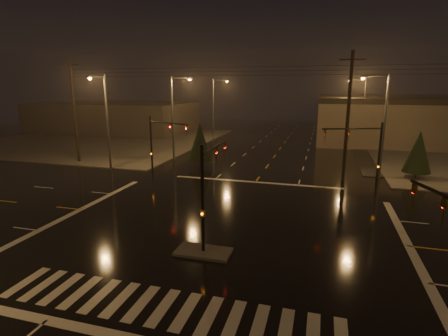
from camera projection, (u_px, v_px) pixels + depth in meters
The scene contains 18 objects.
ground at pixel (224, 226), 22.81m from camera, with size 140.00×140.00×0.00m, color black.
sidewalk_nw at pixel (102, 140), 58.90m from camera, with size 36.00×36.00×0.12m, color #46433F.
median_island at pixel (203, 252), 19.05m from camera, with size 3.00×1.60×0.15m, color #46433F.
crosswalk at pixel (163, 307), 14.39m from camera, with size 15.00×2.60×0.01m, color beige.
stop_bar_far at pixel (255, 182), 33.10m from camera, with size 16.00×0.50×0.01m, color beige.
commercial_block at pixel (115, 117), 70.84m from camera, with size 30.00×18.00×5.60m, color #453F3D.
signal_mast_median at pixel (208, 182), 19.08m from camera, with size 0.25×4.59×6.00m.
signal_mast_ne at pixel (367, 149), 28.89m from camera, with size 4.84×1.86×6.00m.
signal_mast_nw at pixel (159, 140), 33.97m from camera, with size 4.84×1.86×6.00m.
streetlight_1 at pixel (175, 113), 41.32m from camera, with size 2.77×0.32×10.00m.
streetlight_2 at pixel (215, 106), 56.29m from camera, with size 2.77×0.32×10.00m.
streetlight_3 at pixel (381, 119), 33.46m from camera, with size 2.77×0.32×10.00m.
streetlight_4 at pixel (362, 107), 52.18m from camera, with size 2.77×0.32×10.00m.
streetlight_5 at pixel (105, 117), 36.23m from camera, with size 0.32×2.77×10.00m.
utility_pole_0 at pixel (74, 110), 40.39m from camera, with size 2.20×0.32×12.00m.
utility_pole_1 at pixel (348, 117), 32.37m from camera, with size 2.20×0.32×12.00m.
conifer_0 at pixel (418, 152), 33.60m from camera, with size 2.59×2.59×4.75m.
conifer_3 at pixel (200, 142), 39.13m from camera, with size 2.68×2.68×4.89m.
Camera 1 is at (5.89, -20.51, 8.89)m, focal length 28.00 mm.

